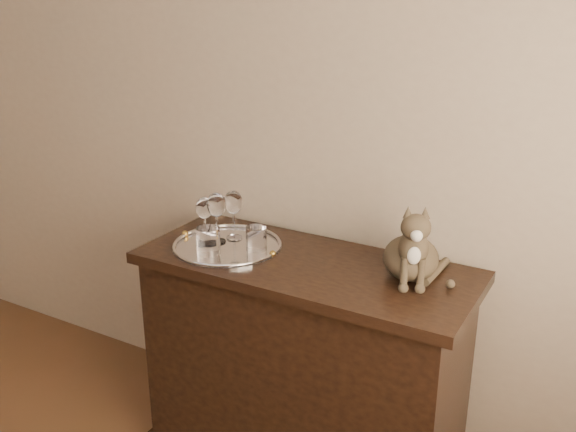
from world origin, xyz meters
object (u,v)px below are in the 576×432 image
tumbler_c (256,238)px  wine_glass_c (205,220)px  tray (227,247)px  tumbler_b (208,241)px  cat (412,238)px  wine_glass_d (217,218)px  wine_glass_b (234,215)px  sideboard (304,366)px

tumbler_c → wine_glass_c: bearing=-172.5°
tray → tumbler_c: tumbler_c is taller
tumbler_b → tumbler_c: 0.17m
cat → wine_glass_c: bearing=164.2°
wine_glass_d → tumbler_c: bearing=4.0°
wine_glass_d → tumbler_b: wine_glass_d is taller
wine_glass_b → cat: (0.69, 0.02, 0.04)m
cat → sideboard: bearing=167.0°
tray → cat: (0.67, 0.09, 0.14)m
tray → wine_glass_c: (-0.10, -0.00, 0.09)m
wine_glass_c → cat: bearing=6.9°
wine_glass_c → cat: 0.77m
tray → tumbler_c: 0.12m
sideboard → cat: bearing=9.7°
tumbler_b → tray: bearing=78.4°
sideboard → tumbler_c: size_ratio=13.99×
sideboard → tumbler_c: tumbler_c is taller
tray → wine_glass_b: wine_glass_b is taller
sideboard → wine_glass_d: wine_glass_d is taller
sideboard → wine_glass_d: 0.64m
wine_glass_b → cat: size_ratio=0.68×
wine_glass_c → tumbler_b: bearing=-48.2°
tray → wine_glass_c: 0.13m
sideboard → cat: cat is taller
wine_glass_d → tumbler_b: bearing=-71.2°
tumbler_b → cat: cat is taller
tray → tumbler_b: (-0.02, -0.09, 0.05)m
tumbler_c → cat: 0.57m
sideboard → tumbler_c: bearing=-178.9°
wine_glass_d → cat: (0.72, 0.08, 0.04)m
sideboard → wine_glass_d: bearing=-177.6°
tumbler_b → cat: (0.69, 0.18, 0.08)m
wine_glass_c → tray: bearing=0.7°
wine_glass_c → cat: (0.77, 0.09, 0.05)m
sideboard → wine_glass_b: size_ratio=6.36×
wine_glass_c → tumbler_c: 0.21m
wine_glass_d → cat: size_ratio=0.69×
wine_glass_c → wine_glass_d: (0.04, 0.02, 0.01)m
sideboard → tray: bearing=-174.4°
wine_glass_d → tumbler_b: (0.04, -0.10, -0.05)m
wine_glass_d → sideboard: bearing=2.4°
wine_glass_d → cat: cat is taller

